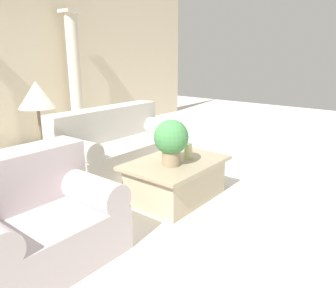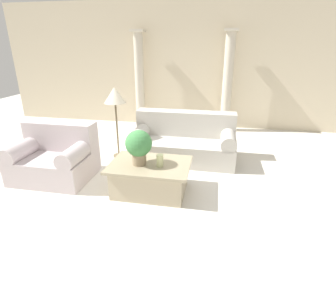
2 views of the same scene
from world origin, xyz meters
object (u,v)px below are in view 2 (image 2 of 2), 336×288
loveseat (56,156)px  potted_plant (139,145)px  sofa_long (184,141)px  floor_lamp (115,98)px  coffee_table (150,177)px

loveseat → potted_plant: bearing=-9.2°
sofa_long → potted_plant: (-0.48, -1.41, 0.41)m
loveseat → floor_lamp: size_ratio=0.88×
sofa_long → potted_plant: size_ratio=3.76×
potted_plant → floor_lamp: floor_lamp is taller
coffee_table → floor_lamp: (-0.97, 1.20, 0.95)m
sofa_long → loveseat: same height
floor_lamp → potted_plant: bearing=-56.6°
sofa_long → floor_lamp: 1.55m
sofa_long → floor_lamp: bearing=-172.7°
loveseat → coffee_table: bearing=-6.9°
loveseat → potted_plant: potted_plant is taller
potted_plant → floor_lamp: size_ratio=0.37×
sofa_long → coffee_table: (-0.33, -1.37, -0.12)m
coffee_table → sofa_long: bearing=76.4°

